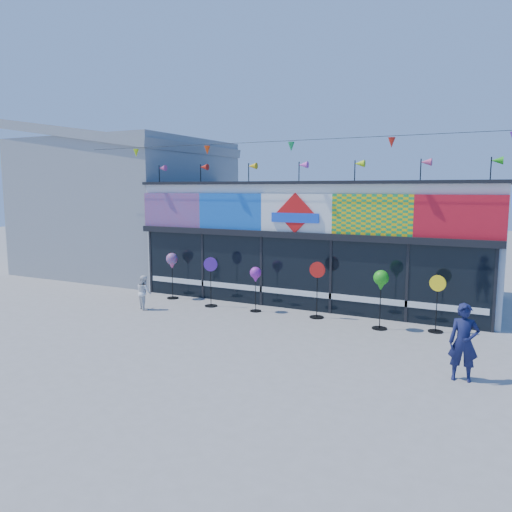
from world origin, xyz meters
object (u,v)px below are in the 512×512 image
Objects in this scene: adult_man at (464,342)px; spinner_4 at (381,282)px; child at (144,292)px; spinner_5 at (437,302)px; spinner_0 at (172,262)px; spinner_2 at (256,276)px; spinner_3 at (317,288)px; spinner_1 at (211,281)px.

spinner_4 is at bearing 122.31° from adult_man.
spinner_5 is at bearing -140.52° from child.
spinner_2 is at bearing -5.54° from spinner_0.
spinner_0 is 0.98× the size of spinner_4.
spinner_4 is at bearing -3.07° from spinner_2.
spinner_3 reaches higher than spinner_2.
adult_man reaches higher than spinner_2.
spinner_1 is at bearing 152.39° from adult_man.
spinner_4 is at bearing -164.75° from spinner_5.
spinner_5 is at bearing 15.25° from spinner_4.
spinner_3 is at bearing -179.37° from spinner_5.
spinner_3 is at bearing 136.35° from adult_man.
spinner_0 is 1.47× the size of child.
spinner_2 is 0.91× the size of spinner_5.
adult_man is 1.44× the size of child.
spinner_3 is at bearing 3.97° from spinner_2.
spinner_5 is (5.40, 0.18, -0.31)m from spinner_2.
adult_man is (7.96, -3.13, -0.07)m from spinner_1.
spinner_3 is 1.07× the size of adult_man.
spinner_0 is 1.85m from child.
spinner_3 is 1.03× the size of spinner_4.
spinner_0 is 1.14× the size of spinner_2.
spinner_2 is 5.41m from spinner_5.
adult_man is at bearing -21.46° from spinner_1.
spinner_5 is 3.50m from adult_man.
adult_man is 9.86m from child.
child is (-1.72, -1.29, -0.31)m from spinner_1.
spinner_3 is at bearing 3.16° from spinner_1.
spinner_0 is 5.49m from spinner_3.
spinner_1 is at bearing 178.45° from spinner_4.
spinner_1 is at bearing -12.18° from spinner_0.
child is (0.12, -1.69, -0.75)m from spinner_0.
spinner_3 is 1.54× the size of child.
spinner_3 is at bearing 169.91° from spinner_4.
spinner_1 reaches higher than adult_man.
spinner_5 is (8.87, -0.16, -0.47)m from spinner_0.
spinner_1 reaches higher than spinner_2.
adult_man is at bearing -37.50° from spinner_3.
spinner_2 is at bearing -178.13° from spinner_5.
spinner_1 is (1.84, -0.40, -0.43)m from spinner_0.
spinner_0 is 3.49m from spinner_2.
spinner_1 is 3.63m from spinner_3.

